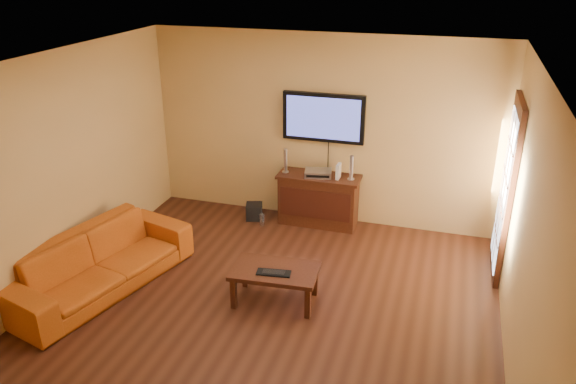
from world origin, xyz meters
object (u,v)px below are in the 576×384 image
at_px(speaker_left, 286,162).
at_px(speaker_right, 351,169).
at_px(subwoofer, 254,211).
at_px(bottle, 262,220).
at_px(television, 323,118).
at_px(av_receiver, 318,173).
at_px(sofa, 98,253).
at_px(coffee_table, 275,274).
at_px(keyboard, 274,273).
at_px(media_console, 318,200).
at_px(game_console, 338,171).

height_order(speaker_left, speaker_right, speaker_left).
height_order(subwoofer, bottle, subwoofer).
xyz_separation_m(television, speaker_left, (-0.49, -0.19, -0.64)).
bearing_deg(av_receiver, sofa, -142.12).
distance_m(coffee_table, speaker_left, 2.21).
distance_m(sofa, keyboard, 2.09).
xyz_separation_m(television, coffee_table, (0.02, -2.26, -1.18)).
bearing_deg(coffee_table, speaker_left, 104.04).
bearing_deg(bottle, subwoofer, 134.77).
distance_m(sofa, speaker_right, 3.49).
relative_size(coffee_table, speaker_left, 2.84).
height_order(av_receiver, subwoofer, av_receiver).
height_order(sofa, keyboard, sofa).
xyz_separation_m(media_console, bottle, (-0.76, -0.32, -0.28)).
height_order(speaker_left, game_console, speaker_left).
distance_m(television, sofa, 3.47).
xyz_separation_m(speaker_right, game_console, (-0.18, -0.02, -0.05)).
xyz_separation_m(av_receiver, keyboard, (0.05, -2.17, -0.36)).
distance_m(television, game_console, 0.78).
bearing_deg(sofa, av_receiver, -25.53).
relative_size(media_console, subwoofer, 5.02).
bearing_deg(av_receiver, bottle, -168.86).
bearing_deg(coffee_table, subwoofer, 116.46).
distance_m(coffee_table, subwoofer, 2.19).
distance_m(speaker_left, av_receiver, 0.50).
xyz_separation_m(sofa, bottle, (1.29, 2.07, -0.35)).
relative_size(television, sofa, 0.51).
distance_m(media_console, av_receiver, 0.41).
relative_size(television, game_console, 5.45).
xyz_separation_m(speaker_left, game_console, (0.78, -0.02, -0.06)).
xyz_separation_m(coffee_table, keyboard, (0.02, -0.09, 0.07)).
xyz_separation_m(sofa, game_console, (2.32, 2.37, 0.41)).
bearing_deg(television, subwoofer, -161.50).
relative_size(game_console, keyboard, 0.54).
distance_m(av_receiver, game_console, 0.30).
relative_size(sofa, keyboard, 5.84).
height_order(media_console, speaker_left, speaker_left).
height_order(coffee_table, speaker_right, speaker_right).
relative_size(sofa, speaker_right, 6.56).
bearing_deg(sofa, game_console, -29.57).
bearing_deg(speaker_left, coffee_table, -75.96).
xyz_separation_m(av_receiver, subwoofer, (-0.94, -0.12, -0.67)).
height_order(media_console, av_receiver, av_receiver).
bearing_deg(av_receiver, subwoofer, 175.83).
relative_size(television, subwoofer, 4.97).
height_order(sofa, bottle, sofa).
distance_m(media_console, subwoofer, 0.99).
height_order(television, coffee_table, television).
relative_size(speaker_left, game_console, 1.65).
xyz_separation_m(television, speaker_right, (0.46, -0.19, -0.64)).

